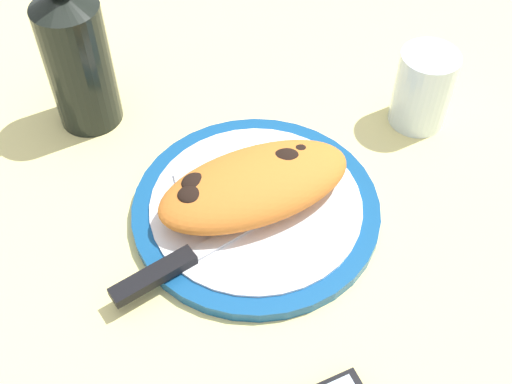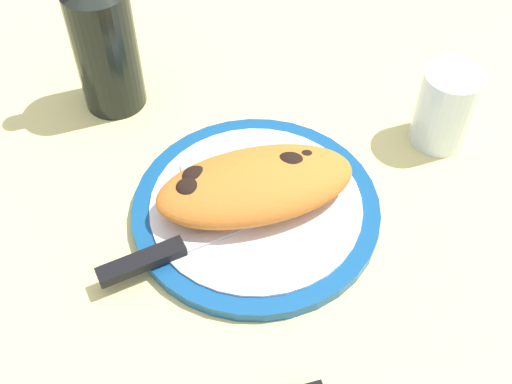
{
  "view_description": "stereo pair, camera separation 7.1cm",
  "coord_description": "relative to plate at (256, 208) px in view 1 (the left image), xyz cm",
  "views": [
    {
      "loc": [
        10.02,
        44.38,
        58.25
      ],
      "look_at": [
        0.0,
        0.0,
        3.73
      ],
      "focal_mm": 45.68,
      "sensor_mm": 36.0,
      "label": 1
    },
    {
      "loc": [
        3.01,
        45.4,
        58.25
      ],
      "look_at": [
        0.0,
        0.0,
        3.73
      ],
      "focal_mm": 45.68,
      "sensor_mm": 36.0,
      "label": 2
    }
  ],
  "objects": [
    {
      "name": "wine_bottle",
      "position": [
        17.12,
        -20.16,
        9.11
      ],
      "size": [
        7.9,
        7.9,
        25.99
      ],
      "color": "black",
      "rests_on": "ground_plane"
    },
    {
      "name": "water_glass",
      "position": [
        -23.41,
        -10.48,
        3.68
      ],
      "size": [
        7.08,
        7.08,
        10.21
      ],
      "color": "silver",
      "rests_on": "ground_plane"
    },
    {
      "name": "calzone",
      "position": [
        -0.13,
        -0.53,
        3.44
      ],
      "size": [
        23.67,
        14.58,
        5.01
      ],
      "color": "orange",
      "rests_on": "plate"
    },
    {
      "name": "ground_plane",
      "position": [
        0.0,
        0.0,
        -2.33
      ],
      "size": [
        150.0,
        150.0,
        3.0
      ],
      "primitive_type": "cube",
      "color": "#E5D684"
    },
    {
      "name": "plate",
      "position": [
        0.0,
        0.0,
        0.0
      ],
      "size": [
        27.86,
        27.86,
        1.73
      ],
      "color": "navy",
      "rests_on": "ground_plane"
    },
    {
      "name": "knife",
      "position": [
        9.34,
        6.13,
        1.39
      ],
      "size": [
        21.83,
        10.51,
        1.2
      ],
      "color": "silver",
      "rests_on": "plate"
    },
    {
      "name": "fork",
      "position": [
        1.13,
        -5.44,
        1.1
      ],
      "size": [
        17.92,
        2.41,
        0.4
      ],
      "color": "silver",
      "rests_on": "plate"
    }
  ]
}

